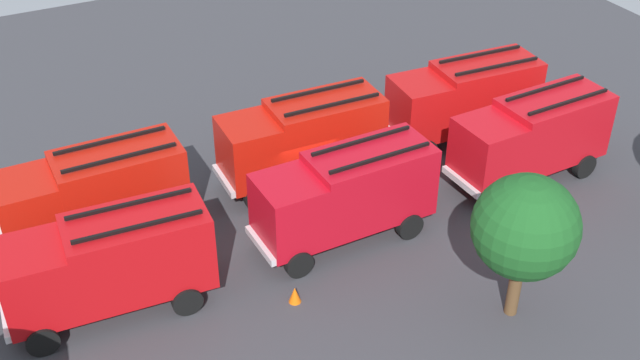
{
  "coord_description": "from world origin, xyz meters",
  "views": [
    {
      "loc": [
        12.29,
        24.14,
        19.77
      ],
      "look_at": [
        0.0,
        0.0,
        1.4
      ],
      "focal_mm": 44.98,
      "sensor_mm": 36.0,
      "label": 1
    }
  ],
  "objects_px": {
    "fire_truck_3": "(532,135)",
    "firefighter_1": "(430,180)",
    "fire_truck_2": "(94,192)",
    "fire_truck_5": "(109,262)",
    "fire_truck_4": "(346,193)",
    "fire_truck_1": "(303,137)",
    "traffic_cone_0": "(295,295)",
    "tree_1": "(525,228)",
    "fire_truck_0": "(465,97)"
  },
  "relations": [
    {
      "from": "fire_truck_0",
      "to": "fire_truck_3",
      "type": "bearing_deg",
      "value": 100.83
    },
    {
      "from": "fire_truck_3",
      "to": "tree_1",
      "type": "height_order",
      "value": "tree_1"
    },
    {
      "from": "fire_truck_2",
      "to": "firefighter_1",
      "type": "relative_size",
      "value": 4.18
    },
    {
      "from": "fire_truck_3",
      "to": "traffic_cone_0",
      "type": "xyz_separation_m",
      "value": [
        12.52,
        2.62,
        -1.83
      ]
    },
    {
      "from": "fire_truck_0",
      "to": "fire_truck_1",
      "type": "relative_size",
      "value": 1.01
    },
    {
      "from": "fire_truck_2",
      "to": "fire_truck_4",
      "type": "xyz_separation_m",
      "value": [
        -8.6,
        4.41,
        0.0
      ]
    },
    {
      "from": "fire_truck_4",
      "to": "tree_1",
      "type": "height_order",
      "value": "tree_1"
    },
    {
      "from": "fire_truck_5",
      "to": "tree_1",
      "type": "distance_m",
      "value": 14.02
    },
    {
      "from": "fire_truck_2",
      "to": "fire_truck_3",
      "type": "bearing_deg",
      "value": 166.72
    },
    {
      "from": "fire_truck_3",
      "to": "firefighter_1",
      "type": "height_order",
      "value": "fire_truck_3"
    },
    {
      "from": "fire_truck_5",
      "to": "firefighter_1",
      "type": "relative_size",
      "value": 4.26
    },
    {
      "from": "tree_1",
      "to": "traffic_cone_0",
      "type": "relative_size",
      "value": 8.64
    },
    {
      "from": "tree_1",
      "to": "traffic_cone_0",
      "type": "height_order",
      "value": "tree_1"
    },
    {
      "from": "fire_truck_3",
      "to": "fire_truck_1",
      "type": "bearing_deg",
      "value": -28.43
    },
    {
      "from": "fire_truck_1",
      "to": "tree_1",
      "type": "bearing_deg",
      "value": 106.31
    },
    {
      "from": "fire_truck_3",
      "to": "tree_1",
      "type": "bearing_deg",
      "value": 45.46
    },
    {
      "from": "fire_truck_5",
      "to": "fire_truck_2",
      "type": "bearing_deg",
      "value": -93.44
    },
    {
      "from": "firefighter_1",
      "to": "fire_truck_5",
      "type": "bearing_deg",
      "value": -137.39
    },
    {
      "from": "fire_truck_1",
      "to": "fire_truck_5",
      "type": "height_order",
      "value": "same"
    },
    {
      "from": "firefighter_1",
      "to": "fire_truck_0",
      "type": "bearing_deg",
      "value": 80.41
    },
    {
      "from": "fire_truck_2",
      "to": "fire_truck_0",
      "type": "bearing_deg",
      "value": 179.85
    },
    {
      "from": "fire_truck_4",
      "to": "firefighter_1",
      "type": "bearing_deg",
      "value": -172.14
    },
    {
      "from": "fire_truck_1",
      "to": "firefighter_1",
      "type": "xyz_separation_m",
      "value": [
        -4.06,
        3.76,
        -1.19
      ]
    },
    {
      "from": "fire_truck_3",
      "to": "firefighter_1",
      "type": "bearing_deg",
      "value": -8.92
    },
    {
      "from": "firefighter_1",
      "to": "tree_1",
      "type": "relative_size",
      "value": 0.31
    },
    {
      "from": "fire_truck_2",
      "to": "fire_truck_4",
      "type": "bearing_deg",
      "value": 153.06
    },
    {
      "from": "fire_truck_0",
      "to": "tree_1",
      "type": "xyz_separation_m",
      "value": [
        5.44,
        10.71,
        1.6
      ]
    },
    {
      "from": "fire_truck_1",
      "to": "fire_truck_2",
      "type": "relative_size",
      "value": 1.01
    },
    {
      "from": "fire_truck_2",
      "to": "fire_truck_3",
      "type": "xyz_separation_m",
      "value": [
        -17.74,
        4.25,
        0.0
      ]
    },
    {
      "from": "fire_truck_4",
      "to": "tree_1",
      "type": "relative_size",
      "value": 1.3
    },
    {
      "from": "fire_truck_4",
      "to": "fire_truck_5",
      "type": "bearing_deg",
      "value": -1.64
    },
    {
      "from": "fire_truck_4",
      "to": "traffic_cone_0",
      "type": "relative_size",
      "value": 11.22
    },
    {
      "from": "firefighter_1",
      "to": "traffic_cone_0",
      "type": "xyz_separation_m",
      "value": [
        7.78,
        3.17,
        -0.64
      ]
    },
    {
      "from": "firefighter_1",
      "to": "tree_1",
      "type": "height_order",
      "value": "tree_1"
    },
    {
      "from": "traffic_cone_0",
      "to": "firefighter_1",
      "type": "bearing_deg",
      "value": -157.81
    },
    {
      "from": "fire_truck_2",
      "to": "fire_truck_4",
      "type": "distance_m",
      "value": 9.66
    },
    {
      "from": "fire_truck_0",
      "to": "firefighter_1",
      "type": "relative_size",
      "value": 4.26
    },
    {
      "from": "fire_truck_2",
      "to": "fire_truck_5",
      "type": "xyz_separation_m",
      "value": [
        0.55,
        4.33,
        0.0
      ]
    },
    {
      "from": "firefighter_1",
      "to": "traffic_cone_0",
      "type": "height_order",
      "value": "firefighter_1"
    },
    {
      "from": "fire_truck_1",
      "to": "fire_truck_4",
      "type": "height_order",
      "value": "same"
    },
    {
      "from": "fire_truck_5",
      "to": "tree_1",
      "type": "height_order",
      "value": "tree_1"
    },
    {
      "from": "fire_truck_5",
      "to": "tree_1",
      "type": "xyz_separation_m",
      "value": [
        -12.33,
        6.48,
        1.6
      ]
    },
    {
      "from": "fire_truck_1",
      "to": "fire_truck_4",
      "type": "relative_size",
      "value": 1.0
    },
    {
      "from": "fire_truck_4",
      "to": "tree_1",
      "type": "xyz_separation_m",
      "value": [
        -3.19,
        6.41,
        1.6
      ]
    },
    {
      "from": "fire_truck_2",
      "to": "traffic_cone_0",
      "type": "bearing_deg",
      "value": 127.4
    },
    {
      "from": "fire_truck_3",
      "to": "fire_truck_4",
      "type": "height_order",
      "value": "same"
    },
    {
      "from": "fire_truck_1",
      "to": "fire_truck_5",
      "type": "relative_size",
      "value": 0.99
    },
    {
      "from": "fire_truck_2",
      "to": "fire_truck_5",
      "type": "distance_m",
      "value": 4.37
    },
    {
      "from": "fire_truck_5",
      "to": "firefighter_1",
      "type": "xyz_separation_m",
      "value": [
        -13.54,
        -0.63,
        -1.19
      ]
    },
    {
      "from": "fire_truck_1",
      "to": "firefighter_1",
      "type": "distance_m",
      "value": 5.66
    }
  ]
}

